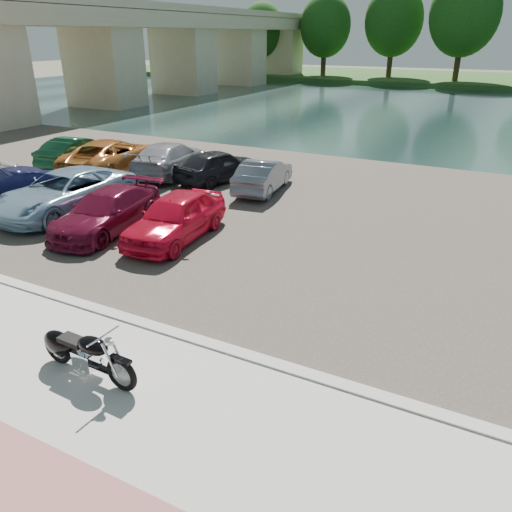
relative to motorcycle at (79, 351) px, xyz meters
The scene contains 18 objects.
ground 1.26m from the motorcycle, ahead, with size 200.00×200.00×0.00m, color #595447.
promenade 1.66m from the motorcycle, 44.81° to the right, with size 60.00×6.00×0.10m, color #BBB7B0.
pink_path 2.88m from the motorcycle, 66.79° to the right, with size 60.00×2.00×0.01m, color #A55F5D.
kerb 2.25m from the motorcycle, 59.29° to the left, with size 60.00×0.30×0.14m, color #BBB7B0.
parking_lot 10.96m from the motorcycle, 84.12° to the left, with size 60.00×18.00×0.04m, color #3D3731.
river 39.91m from the motorcycle, 88.39° to the left, with size 120.00×40.00×0.00m, color #182B2B.
far_bank 71.90m from the motorcycle, 89.11° to the left, with size 120.00×24.00×0.60m, color #27491A.
bridge 49.20m from the motorcycle, 123.31° to the left, with size 7.00×56.00×8.55m.
motorcycle is the anchor object (origin of this frame).
car_1 11.87m from the motorcycle, 147.60° to the left, with size 1.36×3.90×1.28m, color #111337.
car_2 10.03m from the motorcycle, 138.05° to the left, with size 2.49×5.39×1.50m, color #84A6C0.
car_3 7.75m from the motorcycle, 129.05° to the left, with size 1.85×4.54×1.32m, color maroon.
car_4 6.92m from the motorcycle, 111.02° to the left, with size 1.71×4.26×1.45m, color red.
car_5 17.22m from the motorcycle, 135.71° to the left, with size 1.51×4.32×1.42m, color #113F24.
car_6 15.59m from the motorcycle, 130.10° to the left, with size 2.54×5.50×1.53m, color #B56A29.
car_7 14.81m from the motorcycle, 119.99° to the left, with size 2.06×5.06×1.47m, color #9999A1.
car_8 13.70m from the motorcycle, 110.72° to the left, with size 1.65×4.11×1.40m, color black.
car_9 12.67m from the motorcycle, 101.09° to the left, with size 1.37×3.93×1.29m, color slate.
Camera 1 is at (5.36, -5.23, 5.95)m, focal length 35.00 mm.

